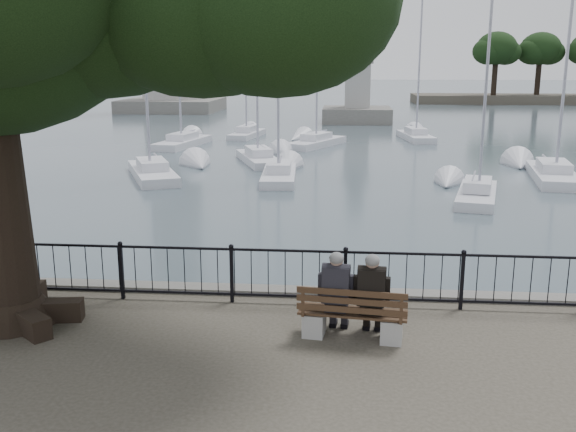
# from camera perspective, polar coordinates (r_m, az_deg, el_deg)

# --- Properties ---
(harbor) EXTENTS (260.00, 260.00, 1.20)m
(harbor) POSITION_cam_1_polar(r_m,az_deg,el_deg) (12.12, 0.21, -9.15)
(harbor) COLOR #5E5B56
(harbor) RESTS_ON ground
(railing) EXTENTS (22.06, 0.06, 1.00)m
(railing) POSITION_cam_1_polar(r_m,az_deg,el_deg) (11.28, -0.00, -5.15)
(railing) COLOR black
(railing) RESTS_ON ground
(bench) EXTENTS (1.71, 0.69, 0.88)m
(bench) POSITION_cam_1_polar(r_m,az_deg,el_deg) (10.03, 5.74, -9.19)
(bench) COLOR gray
(bench) RESTS_ON ground
(person_left) EXTENTS (0.43, 0.72, 1.39)m
(person_left) POSITION_cam_1_polar(r_m,az_deg,el_deg) (10.03, 4.36, -7.12)
(person_left) COLOR black
(person_left) RESTS_ON ground
(person_right) EXTENTS (0.43, 0.72, 1.39)m
(person_right) POSITION_cam_1_polar(r_m,az_deg,el_deg) (9.98, 7.46, -7.31)
(person_right) COLOR black
(person_right) RESTS_ON ground
(lion_monument) EXTENTS (6.00, 6.00, 8.85)m
(lion_monument) POSITION_cam_1_polar(r_m,az_deg,el_deg) (58.17, 6.17, 10.47)
(lion_monument) COLOR #5E5B56
(lion_monument) RESTS_ON ground
(sailboat_a) EXTENTS (3.91, 6.08, 10.79)m
(sailboat_a) POSITION_cam_1_polar(r_m,az_deg,el_deg) (30.23, -11.96, 3.92)
(sailboat_a) COLOR silver
(sailboat_a) RESTS_ON ground
(sailboat_b) EXTENTS (1.77, 5.31, 12.16)m
(sailboat_b) POSITION_cam_1_polar(r_m,az_deg,el_deg) (29.05, -0.80, 3.94)
(sailboat_b) COLOR silver
(sailboat_b) RESTS_ON ground
(sailboat_c) EXTENTS (2.48, 5.10, 8.98)m
(sailboat_c) POSITION_cam_1_polar(r_m,az_deg,el_deg) (25.81, 16.46, 2.01)
(sailboat_c) COLOR silver
(sailboat_c) RESTS_ON ground
(sailboat_d) EXTENTS (2.67, 6.40, 10.79)m
(sailboat_d) POSITION_cam_1_polar(r_m,az_deg,el_deg) (31.42, 22.50, 3.53)
(sailboat_d) COLOR silver
(sailboat_d) RESTS_ON ground
(sailboat_e) EXTENTS (2.65, 6.15, 12.51)m
(sailboat_e) POSITION_cam_1_polar(r_m,az_deg,el_deg) (41.56, -9.34, 6.62)
(sailboat_e) COLOR silver
(sailboat_e) RESTS_ON ground
(sailboat_f) EXTENTS (3.79, 5.80, 10.84)m
(sailboat_f) POSITION_cam_1_polar(r_m,az_deg,el_deg) (41.10, 2.54, 6.66)
(sailboat_f) COLOR silver
(sailboat_f) RESTS_ON ground
(sailboat_g) EXTENTS (2.27, 5.73, 11.12)m
(sailboat_g) POSITION_cam_1_polar(r_m,az_deg,el_deg) (45.47, 11.28, 7.08)
(sailboat_g) COLOR silver
(sailboat_g) RESTS_ON ground
(sailboat_h) EXTENTS (2.16, 5.26, 11.30)m
(sailboat_h) POSITION_cam_1_polar(r_m,az_deg,el_deg) (46.23, -3.66, 7.43)
(sailboat_h) COLOR silver
(sailboat_h) RESTS_ON ground
(sailboat_i) EXTENTS (3.20, 5.58, 10.94)m
(sailboat_i) POSITION_cam_1_polar(r_m,az_deg,el_deg) (34.11, -2.63, 5.28)
(sailboat_i) COLOR silver
(sailboat_i) RESTS_ON ground
(far_shore) EXTENTS (30.00, 8.60, 9.18)m
(far_shore) POSITION_cam_1_polar(r_m,az_deg,el_deg) (91.01, 21.18, 11.83)
(far_shore) COLOR #3B362D
(far_shore) RESTS_ON ground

